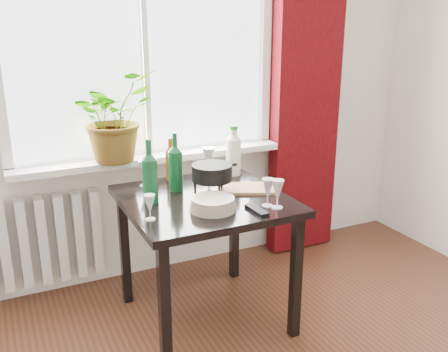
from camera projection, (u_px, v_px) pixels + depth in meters
name	position (u px, v px, depth m)	size (l,w,h in m)	color
window	(143.00, 29.00, 2.96)	(1.72, 0.08, 1.62)	white
windowsill	(152.00, 157.00, 3.13)	(1.72, 0.20, 0.04)	silver
curtain	(307.00, 74.00, 3.42)	(0.50, 0.12, 2.56)	#3A0508
radiator	(33.00, 242.00, 2.99)	(0.80, 0.10, 0.55)	silver
table	(205.00, 213.00, 2.71)	(0.85, 0.85, 0.74)	black
potted_plant	(114.00, 117.00, 2.91)	(0.48, 0.42, 0.53)	#367D21
wine_bottle_left	(150.00, 171.00, 2.56)	(0.08, 0.08, 0.34)	#0E4924
wine_bottle_right	(175.00, 162.00, 2.74)	(0.08, 0.08, 0.33)	#0C421F
bottle_amber	(171.00, 158.00, 2.95)	(0.06, 0.06, 0.26)	brown
cleaning_bottle	(233.00, 150.00, 3.03)	(0.09, 0.09, 0.32)	white
wineglass_front_right	(268.00, 192.00, 2.53)	(0.06, 0.06, 0.15)	silver
wineglass_far_right	(278.00, 194.00, 2.51)	(0.07, 0.07, 0.15)	silver
wineglass_back_center	(209.00, 162.00, 2.99)	(0.08, 0.08, 0.19)	silver
wineglass_back_left	(144.00, 173.00, 2.84)	(0.07, 0.07, 0.16)	#B4BDC1
wineglass_front_left	(150.00, 207.00, 2.36)	(0.05, 0.05, 0.13)	silver
plate_stack	(213.00, 204.00, 2.50)	(0.24, 0.24, 0.06)	#B9A999
fondue_pot	(212.00, 180.00, 2.70)	(0.25, 0.22, 0.17)	black
tv_remote	(257.00, 210.00, 2.48)	(0.05, 0.16, 0.02)	black
cutting_board	(248.00, 188.00, 2.80)	(0.29, 0.19, 0.02)	#AC7F4D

